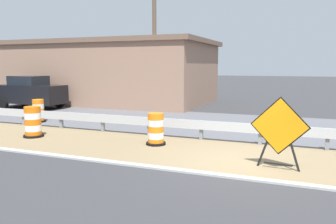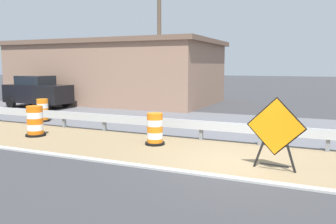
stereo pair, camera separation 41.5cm
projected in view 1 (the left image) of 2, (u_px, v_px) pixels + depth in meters
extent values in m
plane|color=#333335|center=(241.00, 163.00, 9.37)|extent=(160.00, 160.00, 0.00)
cube|color=#7F6B4C|center=(245.00, 157.00, 10.04)|extent=(3.85, 120.00, 0.01)
cube|color=#56565B|center=(266.00, 127.00, 14.94)|extent=(6.81, 120.00, 0.00)
cube|color=#ADADA8|center=(231.00, 177.00, 8.17)|extent=(0.20, 120.00, 0.11)
cube|color=#ADB2B7|center=(174.00, 123.00, 12.57)|extent=(0.08, 49.24, 0.32)
cube|color=slate|center=(328.00, 139.00, 10.77)|extent=(0.12, 0.12, 0.70)
cube|color=slate|center=(260.00, 134.00, 11.53)|extent=(0.12, 0.12, 0.70)
cube|color=slate|center=(201.00, 130.00, 12.29)|extent=(0.12, 0.12, 0.70)
cube|color=slate|center=(149.00, 126.00, 13.05)|extent=(0.12, 0.12, 0.70)
cube|color=slate|center=(103.00, 123.00, 13.80)|extent=(0.12, 0.12, 0.70)
cube|color=slate|center=(61.00, 120.00, 14.56)|extent=(0.12, 0.12, 0.70)
cube|color=slate|center=(24.00, 117.00, 15.32)|extent=(0.12, 0.12, 0.70)
cube|color=black|center=(293.00, 150.00, 8.66)|extent=(0.10, 0.39, 1.06)
cube|color=black|center=(265.00, 147.00, 8.99)|extent=(0.10, 0.39, 1.06)
cube|color=black|center=(278.00, 164.00, 8.88)|extent=(0.13, 0.72, 0.04)
cube|color=orange|center=(279.00, 126.00, 8.73)|extent=(0.21, 1.40, 1.41)
cube|color=black|center=(280.00, 126.00, 8.74)|extent=(0.20, 1.48, 1.50)
cylinder|color=orange|center=(156.00, 141.00, 11.57)|extent=(0.53, 0.53, 0.21)
cylinder|color=white|center=(156.00, 135.00, 11.54)|extent=(0.53, 0.53, 0.21)
cylinder|color=orange|center=(156.00, 129.00, 11.51)|extent=(0.53, 0.53, 0.21)
cylinder|color=white|center=(156.00, 123.00, 11.48)|extent=(0.53, 0.53, 0.21)
cylinder|color=orange|center=(156.00, 116.00, 11.45)|extent=(0.53, 0.53, 0.21)
cylinder|color=black|center=(156.00, 143.00, 11.58)|extent=(0.66, 0.66, 0.08)
cylinder|color=orange|center=(34.00, 134.00, 12.83)|extent=(0.59, 0.59, 0.23)
cylinder|color=white|center=(33.00, 128.00, 12.80)|extent=(0.59, 0.59, 0.23)
cylinder|color=orange|center=(33.00, 122.00, 12.77)|extent=(0.59, 0.59, 0.23)
cylinder|color=white|center=(33.00, 116.00, 12.73)|extent=(0.59, 0.59, 0.23)
cylinder|color=orange|center=(32.00, 110.00, 12.70)|extent=(0.59, 0.59, 0.23)
cylinder|color=black|center=(34.00, 136.00, 12.84)|extent=(0.73, 0.73, 0.08)
cylinder|color=orange|center=(39.00, 120.00, 16.19)|extent=(0.52, 0.52, 0.21)
cylinder|color=white|center=(39.00, 115.00, 16.16)|extent=(0.52, 0.52, 0.21)
cylinder|color=orange|center=(38.00, 111.00, 16.13)|extent=(0.52, 0.52, 0.21)
cylinder|color=white|center=(38.00, 106.00, 16.10)|extent=(0.52, 0.52, 0.21)
cylinder|color=orange|center=(38.00, 102.00, 16.07)|extent=(0.52, 0.52, 0.21)
cylinder|color=black|center=(39.00, 121.00, 16.20)|extent=(0.65, 0.65, 0.08)
cube|color=black|center=(31.00, 94.00, 21.36)|extent=(1.82, 4.38, 1.12)
cube|color=black|center=(28.00, 80.00, 21.31)|extent=(1.60, 2.03, 0.56)
cylinder|color=black|center=(60.00, 103.00, 21.66)|extent=(0.23, 0.64, 0.64)
cylinder|color=black|center=(39.00, 105.00, 20.09)|extent=(0.23, 0.64, 0.64)
cylinder|color=black|center=(25.00, 101.00, 22.78)|extent=(0.23, 0.64, 0.64)
cylinder|color=black|center=(3.00, 103.00, 21.21)|extent=(0.23, 0.64, 0.64)
cube|color=#93705B|center=(110.00, 74.00, 25.05)|extent=(7.76, 14.09, 4.03)
cube|color=brown|center=(109.00, 44.00, 24.76)|extent=(8.07, 14.65, 0.30)
cylinder|color=brown|center=(154.00, 43.00, 20.39)|extent=(0.24, 0.24, 7.91)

